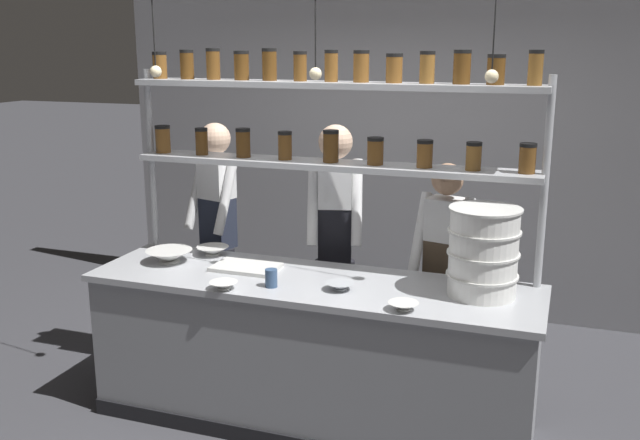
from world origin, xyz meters
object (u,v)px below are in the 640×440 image
(chef_left, at_px, (218,224))
(prep_bowl_near_right, at_px, (403,306))
(prep_bowl_center_front, at_px, (340,286))
(prep_bowl_far_left, at_px, (224,286))
(container_stack, at_px, (483,252))
(cutting_board, at_px, (246,267))
(spice_shelf_unit, at_px, (330,128))
(prep_bowl_center_back, at_px, (213,251))
(serving_cup_front, at_px, (271,278))
(chef_right, at_px, (443,269))
(prep_bowl_near_left, at_px, (169,256))
(chef_center, at_px, (335,235))

(chef_left, height_order, prep_bowl_near_right, chef_left)
(prep_bowl_center_front, bearing_deg, prep_bowl_far_left, -161.70)
(chef_left, distance_m, container_stack, 2.07)
(cutting_board, relative_size, prep_bowl_near_right, 2.45)
(spice_shelf_unit, xyz_separation_m, prep_bowl_center_back, (-0.79, -0.07, -0.84))
(spice_shelf_unit, xyz_separation_m, prep_bowl_far_left, (-0.42, -0.65, -0.84))
(spice_shelf_unit, height_order, prep_bowl_far_left, spice_shelf_unit)
(chef_left, bearing_deg, cutting_board, -34.51)
(prep_bowl_far_left, xyz_separation_m, serving_cup_front, (0.24, 0.13, 0.03))
(chef_left, bearing_deg, spice_shelf_unit, -4.72)
(spice_shelf_unit, xyz_separation_m, container_stack, (0.98, -0.25, -0.62))
(spice_shelf_unit, distance_m, chef_right, 1.15)
(container_stack, xyz_separation_m, serving_cup_front, (-1.15, -0.26, -0.20))
(prep_bowl_near_left, bearing_deg, cutting_board, 3.66)
(cutting_board, xyz_separation_m, prep_bowl_center_back, (-0.33, 0.20, 0.02))
(chef_right, height_order, prep_bowl_center_front, chef_right)
(cutting_board, bearing_deg, spice_shelf_unit, 30.30)
(container_stack, xyz_separation_m, prep_bowl_center_back, (-1.77, 0.19, -0.22))
(container_stack, xyz_separation_m, prep_bowl_near_right, (-0.35, -0.38, -0.23))
(chef_right, height_order, prep_bowl_center_back, chef_right)
(chef_right, bearing_deg, cutting_board, -142.78)
(chef_left, distance_m, cutting_board, 0.83)
(prep_bowl_near_left, xyz_separation_m, prep_bowl_near_right, (1.60, -0.33, -0.02))
(spice_shelf_unit, distance_m, serving_cup_front, 0.98)
(chef_right, bearing_deg, prep_bowl_near_right, -80.53)
(prep_bowl_near_right, xyz_separation_m, prep_bowl_far_left, (-1.04, -0.02, 0.00))
(chef_left, bearing_deg, chef_center, 10.95)
(cutting_board, relative_size, serving_cup_front, 3.80)
(chef_left, xyz_separation_m, cutting_board, (0.53, -0.64, -0.08))
(prep_bowl_near_left, distance_m, prep_bowl_center_front, 1.20)
(cutting_board, bearing_deg, chef_right, 23.81)
(prep_bowl_near_right, bearing_deg, prep_bowl_center_back, 158.31)
(chef_right, distance_m, prep_bowl_center_front, 0.83)
(prep_bowl_center_back, height_order, serving_cup_front, serving_cup_front)
(chef_left, distance_m, chef_center, 0.93)
(prep_bowl_near_right, bearing_deg, chef_right, 86.05)
(prep_bowl_near_right, bearing_deg, prep_bowl_center_front, 155.18)
(prep_bowl_center_front, bearing_deg, prep_bowl_near_right, -24.82)
(spice_shelf_unit, bearing_deg, container_stack, -14.55)
(prep_bowl_near_left, height_order, prep_bowl_far_left, prep_bowl_near_left)
(prep_bowl_near_right, bearing_deg, container_stack, 46.74)
(prep_bowl_center_front, relative_size, prep_bowl_near_right, 1.01)
(prep_bowl_near_left, distance_m, prep_bowl_far_left, 0.66)
(serving_cup_front, bearing_deg, chef_center, 81.77)
(cutting_board, bearing_deg, prep_bowl_center_front, -14.46)
(chef_center, height_order, container_stack, chef_center)
(chef_left, height_order, chef_center, chef_center)
(cutting_board, distance_m, prep_bowl_near_right, 1.14)
(serving_cup_front, bearing_deg, cutting_board, 138.12)
(cutting_board, bearing_deg, serving_cup_front, -41.88)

